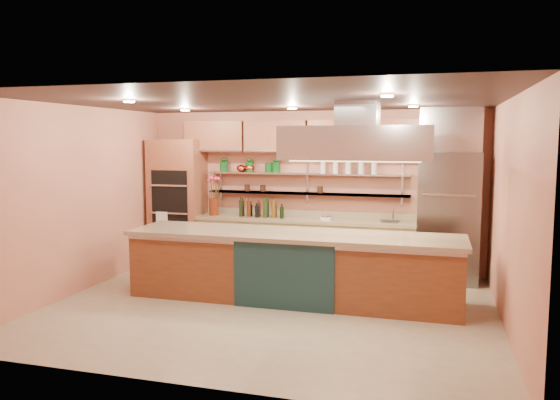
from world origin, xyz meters
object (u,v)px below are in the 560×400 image
(island, at_px, (293,266))
(green_canister, at_px, (269,168))
(copper_kettle, at_px, (241,168))
(refrigerator, at_px, (448,217))
(flower_vase, at_px, (214,207))
(kitchen_scale, at_px, (326,217))

(island, distance_m, green_canister, 2.50)
(copper_kettle, height_order, green_canister, green_canister)
(refrigerator, height_order, flower_vase, refrigerator)
(kitchen_scale, bearing_deg, copper_kettle, 158.36)
(island, bearing_deg, flower_vase, 138.67)
(flower_vase, distance_m, kitchen_scale, 2.07)
(kitchen_scale, relative_size, green_canister, 1.03)
(island, distance_m, kitchen_scale, 1.77)
(island, bearing_deg, refrigerator, 38.12)
(copper_kettle, xyz_separation_m, green_canister, (0.53, 0.00, 0.02))
(kitchen_scale, relative_size, copper_kettle, 1.04)
(refrigerator, distance_m, green_canister, 3.19)
(refrigerator, xyz_separation_m, copper_kettle, (-3.62, 0.23, 0.73))
(island, xyz_separation_m, copper_kettle, (-1.47, 1.91, 1.29))
(green_canister, bearing_deg, flower_vase, -167.31)
(green_canister, bearing_deg, refrigerator, -4.26)
(refrigerator, distance_m, island, 2.78)
(copper_kettle, distance_m, green_canister, 0.53)
(island, distance_m, flower_vase, 2.63)
(island, bearing_deg, green_canister, 116.32)
(kitchen_scale, bearing_deg, refrigerator, -14.20)
(island, relative_size, copper_kettle, 28.68)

